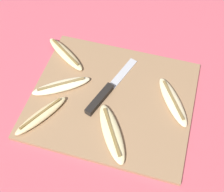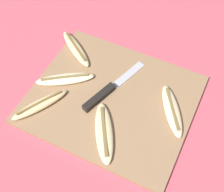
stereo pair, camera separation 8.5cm
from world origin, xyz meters
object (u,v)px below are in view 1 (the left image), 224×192
Objects in this scene: banana_bright_far at (61,86)px; banana_mellow_near at (41,115)px; banana_soft_right at (112,133)px; banana_ripe_center at (65,54)px; banana_cream_curved at (173,101)px; knife at (104,94)px.

banana_mellow_near is at bearing -98.29° from banana_bright_far.
banana_ripe_center is at bearing 133.51° from banana_soft_right.
banana_mellow_near is at bearing -156.67° from banana_cream_curved.
banana_cream_curved is at bearing 6.41° from banana_bright_far.
banana_ripe_center and banana_soft_right have the same top height.
banana_ripe_center is 0.30m from banana_soft_right.
banana_mellow_near reaches higher than banana_ripe_center.
banana_soft_right is at bearing -30.28° from banana_bright_far.
banana_mellow_near is at bearing -123.03° from knife.
banana_ripe_center is 0.98× the size of banana_mellow_near.
banana_ripe_center is 0.22m from banana_mellow_near.
banana_cream_curved is at bearing 23.33° from banana_mellow_near.
banana_mellow_near reaches higher than banana_soft_right.
banana_mellow_near is (-0.14, -0.11, 0.00)m from knife.
banana_cream_curved is 1.01× the size of banana_mellow_near.
banana_cream_curved is at bearing 26.95° from knife.
banana_ripe_center is at bearing 94.35° from banana_mellow_near.
knife is 0.18m from banana_mellow_near.
banana_cream_curved is 0.31m from banana_bright_far.
banana_mellow_near is (-0.32, -0.14, 0.00)m from banana_cream_curved.
banana_bright_far is 0.11m from banana_mellow_near.
knife is 0.19m from banana_ripe_center.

